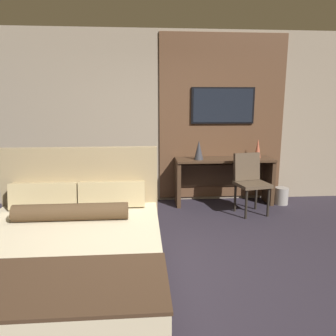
{
  "coord_description": "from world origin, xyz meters",
  "views": [
    {
      "loc": [
        -0.28,
        -2.87,
        1.68
      ],
      "look_at": [
        0.03,
        1.06,
        0.87
      ],
      "focal_mm": 35.0,
      "sensor_mm": 36.0,
      "label": 1
    }
  ],
  "objects": [
    {
      "name": "ground_plane",
      "position": [
        0.0,
        0.0,
        0.0
      ],
      "size": [
        16.0,
        16.0,
        0.0
      ],
      "primitive_type": "plane",
      "color": "#28232D"
    },
    {
      "name": "vase_tall",
      "position": [
        0.61,
        2.25,
        0.91
      ],
      "size": [
        0.15,
        0.15,
        0.31
      ],
      "color": "#333338",
      "rests_on": "desk"
    },
    {
      "name": "waste_bin",
      "position": [
        2.0,
        2.18,
        0.14
      ],
      "size": [
        0.22,
        0.22,
        0.28
      ],
      "color": "gray",
      "rests_on": "ground_plane"
    },
    {
      "name": "desk_chair",
      "position": [
        1.33,
        1.84,
        0.55
      ],
      "size": [
        0.53,
        0.53,
        0.91
      ],
      "rotation": [
        0.0,
        0.0,
        0.19
      ],
      "color": "#4C3D2D",
      "rests_on": "ground_plane"
    },
    {
      "name": "desk",
      "position": [
        1.05,
        2.33,
        0.51
      ],
      "size": [
        1.59,
        0.47,
        0.76
      ],
      "color": "#422D1E",
      "rests_on": "ground_plane"
    },
    {
      "name": "vase_short",
      "position": [
        1.62,
        2.36,
        0.92
      ],
      "size": [
        0.1,
        0.1,
        0.31
      ],
      "color": "#B2563D",
      "rests_on": "desk"
    },
    {
      "name": "tv",
      "position": [
        1.05,
        2.52,
        1.61
      ],
      "size": [
        1.05,
        0.04,
        0.59
      ],
      "color": "black"
    },
    {
      "name": "wall_back_tv_panel",
      "position": [
        0.13,
        2.59,
        1.4
      ],
      "size": [
        7.2,
        0.09,
        2.8
      ],
      "color": "gray",
      "rests_on": "ground_plane"
    },
    {
      "name": "bed",
      "position": [
        -0.99,
        -0.13,
        0.31
      ],
      "size": [
        1.75,
        2.14,
        1.17
      ],
      "color": "#33281E",
      "rests_on": "ground_plane"
    }
  ]
}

